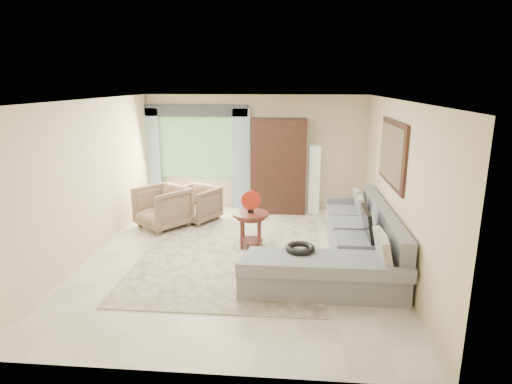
# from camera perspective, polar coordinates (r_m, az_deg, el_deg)

# --- Properties ---
(ground) EXTENTS (6.00, 6.00, 0.00)m
(ground) POSITION_cam_1_polar(r_m,az_deg,el_deg) (7.31, -2.22, -8.64)
(ground) COLOR silver
(ground) RESTS_ON ground
(area_rug) EXTENTS (3.00, 4.00, 0.02)m
(area_rug) POSITION_cam_1_polar(r_m,az_deg,el_deg) (7.44, -3.24, -8.14)
(area_rug) COLOR beige
(area_rug) RESTS_ON ground
(sectional_sofa) EXTENTS (2.30, 3.46, 0.90)m
(sectional_sofa) POSITION_cam_1_polar(r_m,az_deg,el_deg) (7.05, 12.23, -7.40)
(sectional_sofa) COLOR gray
(sectional_sofa) RESTS_ON ground
(tv_screen) EXTENTS (0.14, 0.74, 0.48)m
(tv_screen) POSITION_cam_1_polar(r_m,az_deg,el_deg) (6.92, 14.64, -4.12)
(tv_screen) COLOR black
(tv_screen) RESTS_ON sectional_sofa
(garden_hose) EXTENTS (0.43, 0.43, 0.09)m
(garden_hose) POSITION_cam_1_polar(r_m,az_deg,el_deg) (6.24, 5.92, -7.46)
(garden_hose) COLOR black
(garden_hose) RESTS_ON sectional_sofa
(coffee_table) EXTENTS (0.64, 0.64, 0.64)m
(coffee_table) POSITION_cam_1_polar(r_m,az_deg,el_deg) (7.60, -0.70, -4.99)
(coffee_table) COLOR #4D1B14
(coffee_table) RESTS_ON ground
(red_disc) EXTENTS (0.34, 0.09, 0.34)m
(red_disc) POSITION_cam_1_polar(r_m,az_deg,el_deg) (7.44, -0.71, -1.11)
(red_disc) COLOR red
(red_disc) RESTS_ON coffee_table
(armchair_left) EXTENTS (1.27, 1.28, 0.84)m
(armchair_left) POSITION_cam_1_polar(r_m,az_deg,el_deg) (8.82, -12.35, -2.01)
(armchair_left) COLOR #A07B57
(armchair_left) RESTS_ON ground
(armchair_right) EXTENTS (1.09, 1.10, 0.74)m
(armchair_right) POSITION_cam_1_polar(r_m,az_deg,el_deg) (9.10, -7.96, -1.60)
(armchair_right) COLOR #937A50
(armchair_right) RESTS_ON ground
(potted_plant) EXTENTS (0.65, 0.61, 0.57)m
(potted_plant) POSITION_cam_1_polar(r_m,az_deg,el_deg) (10.27, -12.20, -0.43)
(potted_plant) COLOR #999999
(potted_plant) RESTS_ON ground
(armoire) EXTENTS (1.20, 0.55, 2.10)m
(armoire) POSITION_cam_1_polar(r_m,az_deg,el_deg) (9.57, 3.05, 3.49)
(armoire) COLOR black
(armoire) RESTS_ON ground
(floor_lamp) EXTENTS (0.24, 0.24, 1.50)m
(floor_lamp) POSITION_cam_1_polar(r_m,az_deg,el_deg) (9.70, 7.77, 1.71)
(floor_lamp) COLOR silver
(floor_lamp) RESTS_ON ground
(window) EXTENTS (1.80, 0.04, 1.40)m
(window) POSITION_cam_1_polar(r_m,az_deg,el_deg) (10.00, -7.87, 5.89)
(window) COLOR #669E59
(window) RESTS_ON wall_back
(curtain_left) EXTENTS (0.40, 0.08, 2.30)m
(curtain_left) POSITION_cam_1_polar(r_m,az_deg,el_deg) (10.24, -13.69, 4.39)
(curtain_left) COLOR #9EB7CC
(curtain_left) RESTS_ON ground
(curtain_right) EXTENTS (0.40, 0.08, 2.30)m
(curtain_right) POSITION_cam_1_polar(r_m,az_deg,el_deg) (9.77, -1.91, 4.33)
(curtain_right) COLOR #9EB7CC
(curtain_right) RESTS_ON ground
(valance) EXTENTS (2.40, 0.12, 0.26)m
(valance) POSITION_cam_1_polar(r_m,az_deg,el_deg) (9.84, -8.13, 10.72)
(valance) COLOR #1E232D
(valance) RESTS_ON wall_back
(wall_mirror) EXTENTS (0.05, 1.70, 1.05)m
(wall_mirror) POSITION_cam_1_polar(r_m,az_deg,el_deg) (7.28, 17.68, 4.95)
(wall_mirror) COLOR black
(wall_mirror) RESTS_ON wall_right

